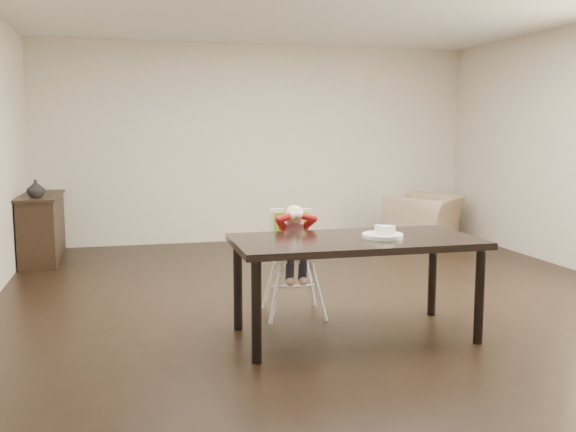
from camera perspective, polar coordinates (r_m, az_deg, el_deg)
name	(u,v)px	position (r m, az deg, el deg)	size (l,w,h in m)	color
ground	(338,305)	(5.76, 4.45, -7.87)	(7.00, 7.00, 0.00)	black
room_walls	(340,93)	(5.56, 4.66, 10.87)	(6.02, 7.02, 2.71)	beige
dining_table	(355,249)	(4.77, 6.00, -2.89)	(1.80, 0.90, 0.75)	black
high_chair	(293,237)	(5.33, 0.47, -1.90)	(0.42, 0.42, 0.93)	white
plate	(383,233)	(4.80, 8.46, -1.54)	(0.33, 0.33, 0.09)	white
armchair	(425,211)	(9.06, 12.11, 0.45)	(0.99, 0.64, 0.86)	tan
sideboard	(42,228)	(8.10, -21.02, -0.97)	(0.44, 1.26, 0.79)	black
vase	(36,189)	(7.69, -21.51, 2.25)	(0.19, 0.20, 0.19)	#99999E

